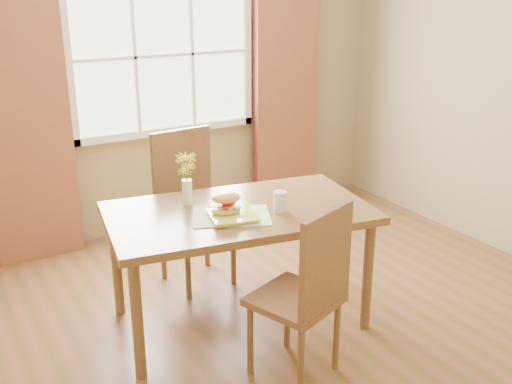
{
  "coord_description": "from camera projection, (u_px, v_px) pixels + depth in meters",
  "views": [
    {
      "loc": [
        -1.89,
        -2.82,
        2.09
      ],
      "look_at": [
        -0.16,
        0.1,
        0.88
      ],
      "focal_mm": 42.0,
      "sensor_mm": 36.0,
      "label": 1
    }
  ],
  "objects": [
    {
      "name": "room",
      "position": [
        289.0,
        116.0,
        3.44
      ],
      "size": [
        4.24,
        3.84,
        2.74
      ],
      "color": "brown",
      "rests_on": "ground"
    },
    {
      "name": "window",
      "position": [
        163.0,
        55.0,
        4.91
      ],
      "size": [
        1.62,
        0.06,
        1.32
      ],
      "color": "beige",
      "rests_on": "room"
    },
    {
      "name": "curtain_left",
      "position": [
        26.0,
        121.0,
        4.42
      ],
      "size": [
        0.65,
        0.08,
        2.2
      ],
      "primitive_type": "cube",
      "color": "maroon",
      "rests_on": "room"
    },
    {
      "name": "curtain_right",
      "position": [
        286.0,
        93.0,
        5.52
      ],
      "size": [
        0.65,
        0.08,
        2.2
      ],
      "primitive_type": "cube",
      "color": "maroon",
      "rests_on": "room"
    },
    {
      "name": "dining_table",
      "position": [
        239.0,
        221.0,
        3.67
      ],
      "size": [
        1.71,
        1.14,
        0.77
      ],
      "rotation": [
        0.0,
        0.0,
        -0.17
      ],
      "color": "brown",
      "rests_on": "room"
    },
    {
      "name": "chair_near",
      "position": [
        308.0,
        288.0,
        3.16
      ],
      "size": [
        0.54,
        0.54,
        1.02
      ],
      "rotation": [
        0.0,
        0.0,
        0.34
      ],
      "color": "brown",
      "rests_on": "room"
    },
    {
      "name": "chair_far",
      "position": [
        189.0,
        200.0,
        4.27
      ],
      "size": [
        0.5,
        0.5,
        1.1
      ],
      "rotation": [
        0.0,
        0.0,
        0.08
      ],
      "color": "brown",
      "rests_on": "room"
    },
    {
      "name": "placemat",
      "position": [
        231.0,
        216.0,
        3.53
      ],
      "size": [
        0.55,
        0.49,
        0.01
      ],
      "primitive_type": "cube",
      "rotation": [
        0.0,
        0.0,
        -0.43
      ],
      "color": "beige",
      "rests_on": "dining_table"
    },
    {
      "name": "plate",
      "position": [
        233.0,
        217.0,
        3.49
      ],
      "size": [
        0.32,
        0.32,
        0.01
      ],
      "primitive_type": "cube",
      "rotation": [
        0.0,
        0.0,
        -0.24
      ],
      "color": "#BCD034",
      "rests_on": "placemat"
    },
    {
      "name": "croissant_sandwich",
      "position": [
        226.0,
        204.0,
        3.49
      ],
      "size": [
        0.2,
        0.16,
        0.13
      ],
      "rotation": [
        0.0,
        0.0,
        -0.25
      ],
      "color": "#F4A653",
      "rests_on": "plate"
    },
    {
      "name": "water_glass",
      "position": [
        280.0,
        202.0,
        3.59
      ],
      "size": [
        0.08,
        0.08,
        0.13
      ],
      "color": "silver",
      "rests_on": "dining_table"
    },
    {
      "name": "flower_vase",
      "position": [
        187.0,
        174.0,
        3.66
      ],
      "size": [
        0.13,
        0.13,
        0.33
      ],
      "color": "silver",
      "rests_on": "dining_table"
    }
  ]
}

